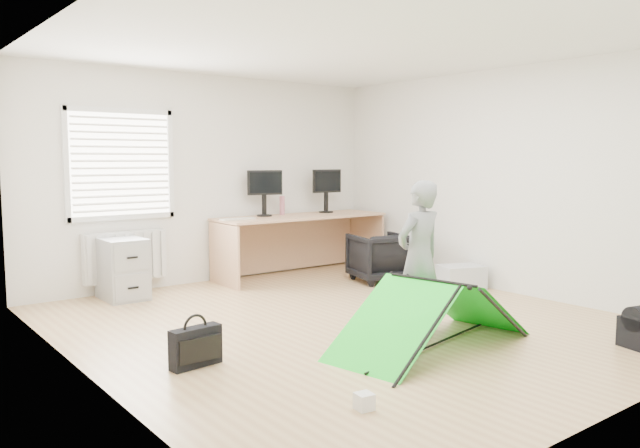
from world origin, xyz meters
TOP-DOWN VIEW (x-y plane):
  - ground at (0.00, 0.00)m, footprint 5.50×5.50m
  - back_wall at (0.00, 2.75)m, footprint 5.00×0.02m
  - window at (-1.20, 2.71)m, footprint 1.20×0.06m
  - radiator at (-1.20, 2.67)m, footprint 1.00×0.12m
  - desk at (1.15, 2.31)m, footprint 2.47×0.83m
  - filing_cabinet at (-1.34, 2.40)m, footprint 0.45×0.60m
  - monitor_left at (0.70, 2.53)m, footprint 0.49×0.26m
  - monitor_right at (1.71, 2.46)m, footprint 0.48×0.12m
  - keyboard at (0.15, 2.31)m, footprint 0.45×0.18m
  - thermos at (1.01, 2.56)m, footprint 0.09×0.09m
  - office_chair at (1.71, 1.32)m, footprint 0.85×0.86m
  - person at (0.32, -0.68)m, footprint 0.52×0.35m
  - kite at (0.07, -1.07)m, footprint 2.01×1.17m
  - storage_crate at (2.19, 0.35)m, footprint 0.62×0.53m
  - tote_bag at (-1.26, 2.62)m, footprint 0.38×0.24m
  - laptop_bag at (-1.76, -0.28)m, footprint 0.43×0.17m
  - white_box at (-1.29, -1.72)m, footprint 0.12×0.12m

SIDE VIEW (x-z plane):
  - ground at x=0.00m, z-range 0.00..0.00m
  - white_box at x=-1.29m, z-range 0.00..0.11m
  - storage_crate at x=2.19m, z-range 0.00..0.29m
  - laptop_bag at x=-1.76m, z-range 0.00..0.31m
  - tote_bag at x=-1.26m, z-range 0.00..0.41m
  - kite at x=0.07m, z-range 0.00..0.59m
  - office_chair at x=1.71m, z-range 0.00..0.64m
  - filing_cabinet at x=-1.34m, z-range 0.00..0.71m
  - desk at x=1.15m, z-range 0.00..0.84m
  - radiator at x=-1.20m, z-range 0.15..0.75m
  - person at x=0.32m, z-range 0.00..1.42m
  - keyboard at x=0.15m, z-range 0.84..0.86m
  - thermos at x=1.01m, z-range 0.84..1.10m
  - monitor_left at x=0.70m, z-range 0.84..1.29m
  - monitor_right at x=1.71m, z-range 0.84..1.29m
  - back_wall at x=0.00m, z-range 0.00..2.70m
  - window at x=-1.20m, z-range 0.95..2.15m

